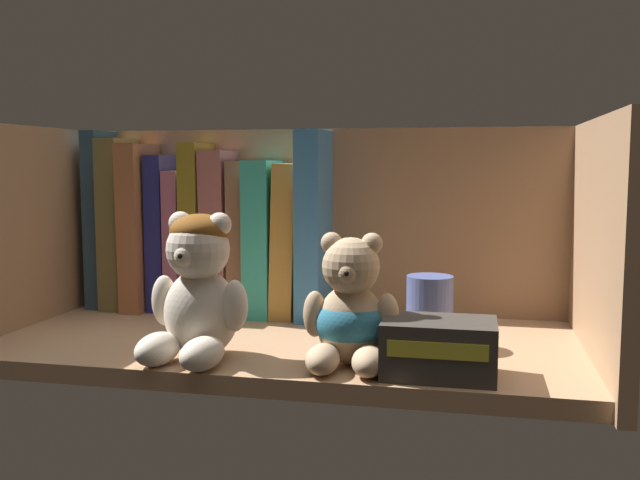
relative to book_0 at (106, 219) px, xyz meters
The scene contains 19 objects.
shelf_board 36.03cm from the book_0, 24.25° to the right, with size 66.23×31.54×2.00cm, color #A87F5B.
shelf_back_panel 30.63cm from the book_0, ahead, with size 68.63×1.20×26.91cm, color #8E6A4B.
shelf_side_panel_left 14.19cm from the book_0, 103.92° to the right, with size 1.60×33.94×26.91cm, color #A87F5B.
shelf_side_panel_right 65.88cm from the book_0, 12.04° to the right, with size 1.60×33.94×26.91cm, color #A87F5B.
book_0 is the anchor object (origin of this frame).
book_1 3.07cm from the book_0, ahead, with size 3.14×10.84×23.66cm, color brown.
book_2 6.45cm from the book_0, ahead, with size 2.90×12.63×22.84cm, color #A1623E.
book_3 9.53cm from the book_0, ahead, with size 2.41×9.37×21.39cm, color navy.
book_4 12.31cm from the book_0, ahead, with size 2.16×10.21×19.26cm, color #AB5E83.
book_5 14.70cm from the book_0, ahead, with size 2.49×11.04×22.97cm, color olive.
book_6 17.95cm from the book_0, ahead, with size 3.26×10.55×21.93cm, color #A35D5D.
book_7 21.06cm from the book_0, ahead, with size 2.18×10.10×20.54cm, color #946448.
book_8 24.20cm from the book_0, ahead, with size 3.46×12.65×20.64cm, color teal.
book_9 27.80cm from the book_0, ahead, with size 3.04×12.21×20.22cm, color #C08B3C.
book_10 31.15cm from the book_0, ahead, with size 3.16×14.29×24.49cm, color teal.
teddy_bear_larger 34.27cm from the book_0, 45.48° to the right, with size 11.28×11.63×15.25cm.
teddy_bear_smaller 46.62cm from the book_0, 30.51° to the right, with size 9.76×10.17×13.40cm.
pillar_candle 49.57cm from the book_0, 16.11° to the right, with size 5.18×5.18×7.85cm, color #4C5B99.
small_product_box 55.50cm from the book_0, 27.30° to the right, with size 10.71×7.29×5.43cm.
Camera 1 is at (21.11, -77.97, 22.11)cm, focal length 39.64 mm.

